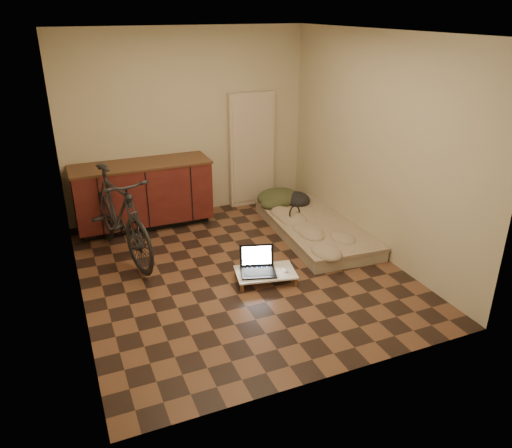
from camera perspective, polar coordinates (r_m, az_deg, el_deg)
name	(u,v)px	position (r m, az deg, el deg)	size (l,w,h in m)	color
room_shell	(238,163)	(5.34, -2.06, 7.03)	(3.50, 4.00, 2.60)	brown
cabinets	(143,194)	(6.99, -12.78, 3.32)	(1.84, 0.62, 0.91)	black
appliance_panel	(251,150)	(7.54, -0.53, 8.46)	(0.70, 0.10, 1.70)	beige
bicycle	(117,210)	(6.13, -15.55, 1.51)	(0.55, 1.87, 1.21)	black
futon	(315,228)	(6.76, 6.75, -0.41)	(1.12, 2.13, 0.18)	#AEA28B
clothing_pile	(283,193)	(7.33, 3.12, 3.57)	(0.68, 0.56, 0.27)	#363E24
headphones	(295,213)	(6.75, 4.45, 1.25)	(0.26, 0.23, 0.17)	black
lap_desk	(265,273)	(5.60, 1.08, -5.57)	(0.73, 0.55, 0.11)	brown
laptop	(258,267)	(5.57, 0.19, -4.93)	(0.46, 0.44, 0.26)	black
mouse	(285,270)	(5.59, 3.34, -5.31)	(0.05, 0.09, 0.03)	white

